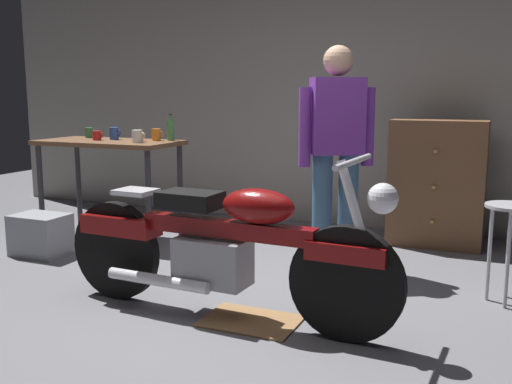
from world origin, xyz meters
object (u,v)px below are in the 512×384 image
(shop_stool, at_px, (510,227))
(wooden_dresser, at_px, (437,183))
(mug_blue_enamel, at_px, (114,133))
(mug_red_diner, at_px, (97,135))
(storage_bin, at_px, (41,235))
(mug_green_speckled, at_px, (89,133))
(mug_yellow_tall, at_px, (139,135))
(mug_white_ceramic, at_px, (137,136))
(bottle, at_px, (171,130))
(person_standing, at_px, (336,148))
(motorcycle, at_px, (222,245))
(mug_orange_travel, at_px, (156,135))

(shop_stool, relative_size, wooden_dresser, 0.58)
(mug_blue_enamel, xyz_separation_m, mug_red_diner, (-0.10, -0.12, -0.01))
(storage_bin, xyz_separation_m, mug_green_speckled, (-0.21, 0.94, 0.78))
(mug_green_speckled, bearing_deg, mug_yellow_tall, -11.51)
(mug_blue_enamel, xyz_separation_m, mug_yellow_tall, (0.30, -0.05, -0.01))
(mug_yellow_tall, bearing_deg, wooden_dresser, 18.78)
(storage_bin, bearing_deg, mug_white_ceramic, 51.26)
(mug_green_speckled, relative_size, bottle, 0.46)
(shop_stool, bearing_deg, mug_yellow_tall, 171.03)
(mug_yellow_tall, bearing_deg, mug_red_diner, -170.07)
(person_standing, xyz_separation_m, mug_white_ceramic, (-1.80, 0.06, 0.03))
(motorcycle, height_order, mug_yellow_tall, mug_yellow_tall)
(mug_white_ceramic, xyz_separation_m, mug_yellow_tall, (-0.09, 0.14, -0.01))
(storage_bin, height_order, mug_white_ceramic, mug_white_ceramic)
(mug_green_speckled, bearing_deg, wooden_dresser, 12.80)
(mug_red_diner, xyz_separation_m, mug_green_speckled, (-0.25, 0.20, 0.01))
(shop_stool, distance_m, wooden_dresser, 1.47)
(person_standing, height_order, mug_white_ceramic, person_standing)
(mug_red_diner, bearing_deg, wooden_dresser, 17.59)
(mug_blue_enamel, height_order, mug_orange_travel, mug_blue_enamel)
(shop_stool, height_order, mug_green_speckled, mug_green_speckled)
(mug_blue_enamel, height_order, mug_red_diner, mug_blue_enamel)
(motorcycle, bearing_deg, mug_red_diner, 147.60)
(mug_red_diner, relative_size, bottle, 0.45)
(mug_white_ceramic, height_order, bottle, bottle)
(mug_blue_enamel, height_order, mug_white_ceramic, mug_blue_enamel)
(person_standing, bearing_deg, bottle, -42.61)
(person_standing, bearing_deg, wooden_dresser, -150.87)
(person_standing, height_order, mug_yellow_tall, person_standing)
(person_standing, xyz_separation_m, mug_red_diner, (-2.29, 0.13, 0.02))
(wooden_dresser, relative_size, mug_yellow_tall, 9.57)
(shop_stool, bearing_deg, person_standing, 166.67)
(person_standing, xyz_separation_m, storage_bin, (-2.33, -0.60, -0.76))
(person_standing, xyz_separation_m, mug_orange_travel, (-1.76, 0.30, 0.03))
(person_standing, distance_m, shop_stool, 1.32)
(wooden_dresser, bearing_deg, mug_green_speckled, -167.20)
(motorcycle, xyz_separation_m, wooden_dresser, (0.95, 2.29, 0.10))
(motorcycle, bearing_deg, bottle, 132.01)
(shop_stool, bearing_deg, bottle, 167.30)
(person_standing, relative_size, bottle, 6.93)
(mug_yellow_tall, height_order, bottle, bottle)
(mug_blue_enamel, height_order, mug_green_speckled, mug_blue_enamel)
(mug_red_diner, bearing_deg, mug_blue_enamel, 49.58)
(storage_bin, relative_size, mug_blue_enamel, 3.66)
(motorcycle, relative_size, storage_bin, 4.98)
(mug_orange_travel, bearing_deg, mug_yellow_tall, -142.48)
(storage_bin, xyz_separation_m, mug_orange_travel, (0.57, 0.90, 0.78))
(motorcycle, distance_m, shop_stool, 1.82)
(mug_orange_travel, bearing_deg, mug_white_ceramic, -99.53)
(wooden_dresser, xyz_separation_m, bottle, (-2.27, -0.70, 0.45))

